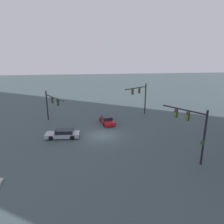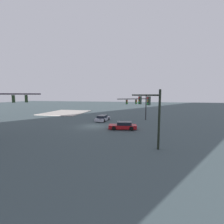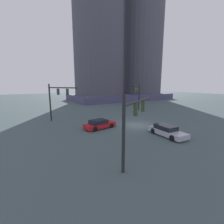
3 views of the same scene
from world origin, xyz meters
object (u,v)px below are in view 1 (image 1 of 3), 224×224
object	(u,v)px
traffic_signal_cross_street	(51,102)
sedan_car_approaching	(63,134)
traffic_signal_near_corner	(141,94)
sedan_car_waiting_far	(107,120)
traffic_signal_opposite_side	(193,125)

from	to	relation	value
traffic_signal_cross_street	sedan_car_approaching	distance (m)	8.01
traffic_signal_near_corner	sedan_car_approaching	size ratio (longest dim) A/B	1.25
sedan_car_waiting_far	traffic_signal_near_corner	bearing A→B (deg)	111.95
sedan_car_approaching	traffic_signal_opposite_side	bearing A→B (deg)	154.81
traffic_signal_near_corner	sedan_car_approaching	distance (m)	16.72
traffic_signal_opposite_side	sedan_car_approaching	xyz separation A→B (m)	(-8.05, -14.47, -3.48)
traffic_signal_near_corner	traffic_signal_cross_street	world-z (taller)	traffic_signal_near_corner
traffic_signal_cross_street	traffic_signal_opposite_side	bearing A→B (deg)	16.43
traffic_signal_near_corner	sedan_car_waiting_far	distance (m)	8.58
traffic_signal_opposite_side	sedan_car_approaching	distance (m)	16.92
traffic_signal_opposite_side	traffic_signal_cross_street	bearing A→B (deg)	14.05
traffic_signal_cross_street	sedan_car_waiting_far	world-z (taller)	traffic_signal_cross_street
traffic_signal_opposite_side	sedan_car_waiting_far	xyz separation A→B (m)	(-13.32, -7.74, -3.48)
traffic_signal_opposite_side	traffic_signal_near_corner	bearing A→B (deg)	-31.02
sedan_car_approaching	sedan_car_waiting_far	xyz separation A→B (m)	(-5.27, 6.74, -0.00)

